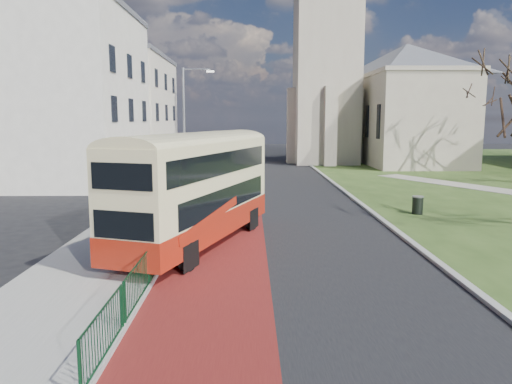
{
  "coord_description": "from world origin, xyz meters",
  "views": [
    {
      "loc": [
        -0.08,
        -15.89,
        4.75
      ],
      "look_at": [
        0.15,
        2.85,
        2.0
      ],
      "focal_mm": 35.0,
      "sensor_mm": 36.0,
      "label": 1
    }
  ],
  "objects": [
    {
      "name": "pavement_west",
      "position": [
        -5.0,
        20.0,
        0.06
      ],
      "size": [
        4.0,
        120.0,
        0.12
      ],
      "primitive_type": "cube",
      "color": "gray",
      "rests_on": "ground"
    },
    {
      "name": "kerb_west",
      "position": [
        -3.0,
        20.0,
        0.07
      ],
      "size": [
        0.25,
        120.0,
        0.13
      ],
      "primitive_type": "cube",
      "color": "#999993",
      "rests_on": "ground"
    },
    {
      "name": "road_carriageway",
      "position": [
        1.5,
        20.0,
        0.01
      ],
      "size": [
        9.0,
        120.0,
        0.01
      ],
      "primitive_type": "cube",
      "color": "black",
      "rests_on": "ground"
    },
    {
      "name": "bus",
      "position": [
        -2.05,
        2.47,
        2.34
      ],
      "size": [
        5.31,
        9.99,
        4.09
      ],
      "rotation": [
        0.0,
        0.0,
        -0.33
      ],
      "color": "maroon",
      "rests_on": "ground"
    },
    {
      "name": "bus_lane",
      "position": [
        -1.2,
        20.0,
        0.01
      ],
      "size": [
        3.4,
        120.0,
        0.01
      ],
      "primitive_type": "cube",
      "color": "#591414",
      "rests_on": "ground"
    },
    {
      "name": "street_block_near",
      "position": [
        -14.0,
        22.0,
        6.51
      ],
      "size": [
        10.3,
        14.3,
        13.0
      ],
      "color": "beige",
      "rests_on": "ground"
    },
    {
      "name": "gothic_church",
      "position": [
        12.56,
        38.0,
        13.13
      ],
      "size": [
        16.38,
        18.0,
        40.0
      ],
      "color": "gray",
      "rests_on": "ground"
    },
    {
      "name": "kerb_east",
      "position": [
        6.1,
        22.0,
        0.07
      ],
      "size": [
        0.25,
        80.0,
        0.13
      ],
      "primitive_type": "cube",
      "color": "#999993",
      "rests_on": "ground"
    },
    {
      "name": "ground",
      "position": [
        0.0,
        0.0,
        0.0
      ],
      "size": [
        160.0,
        160.0,
        0.0
      ],
      "primitive_type": "plane",
      "color": "black",
      "rests_on": "ground"
    },
    {
      "name": "street_block_far",
      "position": [
        -14.0,
        38.0,
        5.76
      ],
      "size": [
        10.3,
        16.3,
        11.5
      ],
      "color": "beige",
      "rests_on": "ground"
    },
    {
      "name": "litter_bin",
      "position": [
        8.3,
        8.52,
        0.5
      ],
      "size": [
        0.7,
        0.7,
        0.91
      ],
      "rotation": [
        0.0,
        0.0,
        -0.28
      ],
      "color": "black",
      "rests_on": "grass_green"
    },
    {
      "name": "pedestrian_railing",
      "position": [
        -2.95,
        4.0,
        0.55
      ],
      "size": [
        0.07,
        24.0,
        1.12
      ],
      "color": "#0D391D",
      "rests_on": "ground"
    },
    {
      "name": "streetlamp",
      "position": [
        -4.35,
        18.0,
        4.59
      ],
      "size": [
        2.13,
        0.18,
        8.0
      ],
      "color": "gray",
      "rests_on": "pavement_west"
    }
  ]
}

